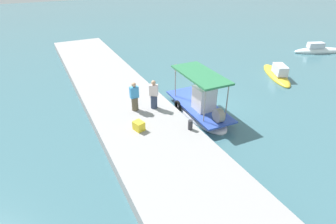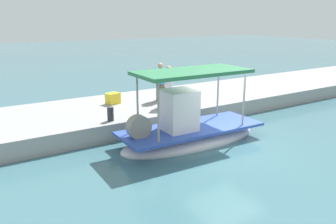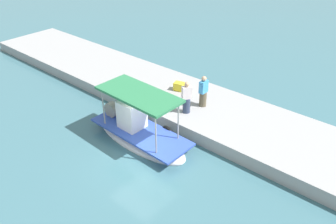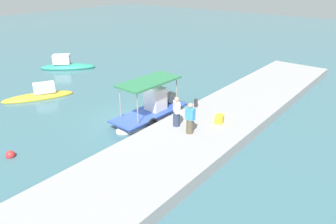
{
  "view_description": "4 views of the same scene",
  "coord_description": "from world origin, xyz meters",
  "px_view_note": "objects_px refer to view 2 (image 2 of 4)",
  "views": [
    {
      "loc": [
        13.27,
        -9.15,
        8.37
      ],
      "look_at": [
        1.21,
        -3.1,
        0.79
      ],
      "focal_mm": 28.84,
      "sensor_mm": 36.0,
      "label": 1
    },
    {
      "loc": [
        7.91,
        8.59,
        4.37
      ],
      "look_at": [
        1.09,
        -2.12,
        0.86
      ],
      "focal_mm": 36.4,
      "sensor_mm": 36.0,
      "label": 2
    },
    {
      "loc": [
        -9.01,
        8.74,
        9.92
      ],
      "look_at": [
        0.61,
        -2.54,
        0.95
      ],
      "focal_mm": 36.5,
      "sensor_mm": 36.0,
      "label": 3
    },
    {
      "loc": [
        -12.8,
        -13.3,
        8.66
      ],
      "look_at": [
        0.58,
        -2.57,
        1.13
      ],
      "focal_mm": 33.98,
      "sensor_mm": 36.0,
      "label": 4
    }
  ],
  "objects_px": {
    "main_fishing_boat": "(189,130)",
    "fisherman_near_bollard": "(168,88)",
    "cargo_crate": "(113,98)",
    "fisherman_by_crate": "(160,84)",
    "mooring_bollard": "(110,114)"
  },
  "relations": [
    {
      "from": "main_fishing_boat",
      "to": "fisherman_near_bollard",
      "type": "distance_m",
      "value": 2.98
    },
    {
      "from": "main_fishing_boat",
      "to": "cargo_crate",
      "type": "distance_m",
      "value": 4.51
    },
    {
      "from": "fisherman_by_crate",
      "to": "mooring_bollard",
      "type": "bearing_deg",
      "value": 29.09
    },
    {
      "from": "fisherman_near_bollard",
      "to": "cargo_crate",
      "type": "height_order",
      "value": "fisherman_near_bollard"
    },
    {
      "from": "cargo_crate",
      "to": "main_fishing_boat",
      "type": "bearing_deg",
      "value": 103.22
    },
    {
      "from": "main_fishing_boat",
      "to": "fisherman_by_crate",
      "type": "bearing_deg",
      "value": -106.16
    },
    {
      "from": "fisherman_by_crate",
      "to": "cargo_crate",
      "type": "relative_size",
      "value": 3.16
    },
    {
      "from": "fisherman_by_crate",
      "to": "cargo_crate",
      "type": "bearing_deg",
      "value": -15.67
    },
    {
      "from": "fisherman_near_bollard",
      "to": "fisherman_by_crate",
      "type": "xyz_separation_m",
      "value": [
        -0.26,
        -1.1,
        -0.01
      ]
    },
    {
      "from": "fisherman_near_bollard",
      "to": "main_fishing_boat",
      "type": "bearing_deg",
      "value": 72.65
    },
    {
      "from": "main_fishing_boat",
      "to": "mooring_bollard",
      "type": "xyz_separation_m",
      "value": [
        2.17,
        -1.96,
        0.48
      ]
    },
    {
      "from": "main_fishing_boat",
      "to": "fisherman_near_bollard",
      "type": "xyz_separation_m",
      "value": [
        -0.84,
        -2.68,
        1.01
      ]
    },
    {
      "from": "fisherman_near_bollard",
      "to": "cargo_crate",
      "type": "relative_size",
      "value": 3.18
    },
    {
      "from": "fisherman_near_bollard",
      "to": "mooring_bollard",
      "type": "bearing_deg",
      "value": 13.38
    },
    {
      "from": "fisherman_by_crate",
      "to": "mooring_bollard",
      "type": "xyz_separation_m",
      "value": [
        3.27,
        1.82,
        -0.53
      ]
    }
  ]
}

